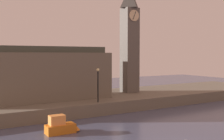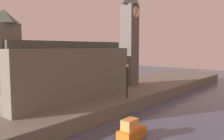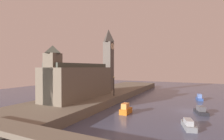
% 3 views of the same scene
% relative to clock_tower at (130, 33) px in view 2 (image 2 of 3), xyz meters
% --- Properties ---
extents(far_embankment, '(70.00, 12.00, 1.50)m').
position_rel_clock_tower_xyz_m(far_embankment, '(-9.28, -0.78, -9.18)').
color(far_embankment, '#6B6051').
rests_on(far_embankment, ground).
extents(clock_tower, '(2.45, 2.48, 16.30)m').
position_rel_clock_tower_xyz_m(clock_tower, '(0.00, 0.00, 0.00)').
color(clock_tower, '#5B544C').
rests_on(clock_tower, far_embankment).
extents(parliament_hall, '(16.82, 5.63, 9.69)m').
position_rel_clock_tower_xyz_m(parliament_hall, '(-13.97, -0.38, -5.03)').
color(parliament_hall, '#6B6051').
rests_on(parliament_hall, far_embankment).
extents(streetlamp, '(0.36, 0.36, 4.15)m').
position_rel_clock_tower_xyz_m(streetlamp, '(-8.54, -5.69, -5.86)').
color(streetlamp, black).
rests_on(streetlamp, far_embankment).
extents(boat_patrol_orange, '(3.27, 1.30, 1.74)m').
position_rel_clock_tower_xyz_m(boat_patrol_orange, '(-15.22, -11.14, -9.30)').
color(boat_patrol_orange, orange).
rests_on(boat_patrol_orange, ground).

